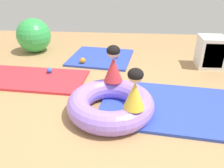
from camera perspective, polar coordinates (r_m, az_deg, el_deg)
ground_plane at (r=2.90m, az=-2.75°, el=-7.82°), size 8.00×8.00×0.00m
gym_mat_near_left at (r=3.98m, az=-19.02°, el=1.23°), size 1.75×0.95×0.04m
gym_mat_center_rear at (r=3.13m, az=13.86°, el=-5.40°), size 1.89×1.39×0.04m
gym_mat_front at (r=4.68m, az=-2.77°, el=6.59°), size 1.31×1.26×0.04m
inflatable_cushion at (r=2.86m, az=-0.33°, el=-4.99°), size 1.08×1.08×0.28m
child_in_yellow at (r=2.44m, az=5.69°, el=-1.31°), size 0.27×0.27×0.47m
child_in_red at (r=3.03m, az=0.33°, el=5.00°), size 0.33×0.33×0.49m
play_ball_green at (r=2.75m, az=-1.82°, el=-7.75°), size 0.10×0.10×0.10m
play_ball_blue at (r=4.05m, az=-15.27°, el=3.30°), size 0.10×0.10×0.10m
play_ball_yellow at (r=3.28m, az=1.89°, el=-1.84°), size 0.07×0.07×0.07m
play_ball_red at (r=4.57m, az=1.14°, el=6.82°), size 0.07×0.07×0.07m
play_ball_orange at (r=4.35m, az=-7.31°, el=5.81°), size 0.11×0.11×0.11m
exercise_ball_large at (r=5.25m, az=-18.84°, el=11.36°), size 0.71×0.71×0.71m
storage_cube at (r=4.54m, az=23.34°, el=7.21°), size 0.44×0.44×0.56m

